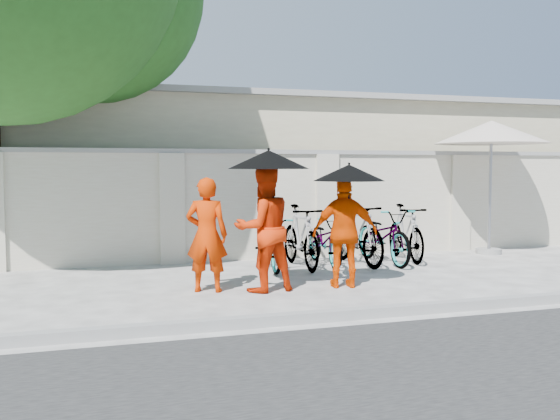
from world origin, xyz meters
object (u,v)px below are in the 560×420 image
object	(u,v)px
monk_left	(207,235)
monk_center	(264,228)
monk_right	(345,232)
patio_umbrella	(491,134)

from	to	relation	value
monk_left	monk_center	xyz separation A→B (m)	(0.77, -0.21, 0.08)
monk_left	monk_right	xyz separation A→B (m)	(1.98, -0.29, -0.00)
monk_center	patio_umbrella	distance (m)	6.04
monk_right	patio_umbrella	xyz separation A→B (m)	(4.18, 2.35, 1.61)
monk_left	patio_umbrella	xyz separation A→B (m)	(6.16, 2.05, 1.61)
monk_right	patio_umbrella	size ratio (longest dim) A/B	0.57
monk_center	monk_left	bearing A→B (deg)	-25.08
monk_right	monk_center	bearing A→B (deg)	9.50
monk_left	patio_umbrella	bearing A→B (deg)	-140.07
monk_right	monk_left	bearing A→B (deg)	4.98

